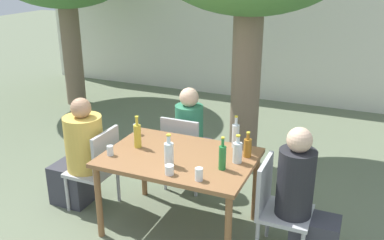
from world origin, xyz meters
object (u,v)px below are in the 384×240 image
at_px(green_bottle_4, 222,157).
at_px(drinking_glass_0, 199,174).
at_px(oil_cruet_2, 137,135).
at_px(drinking_glass_2, 110,151).
at_px(drinking_glass_3, 136,129).
at_px(person_seated_1, 304,204).
at_px(dining_table_front, 179,164).
at_px(patio_chair_2, 184,149).
at_px(patio_chair_1, 276,203).
at_px(drinking_glass_1, 169,170).
at_px(water_bottle_3, 236,135).
at_px(water_bottle_0, 237,152).
at_px(water_bottle_5, 169,153).
at_px(person_seated_2, 192,140).
at_px(amber_bottle_1, 248,147).
at_px(person_seated_0, 80,157).
at_px(patio_chair_0, 98,165).

distance_m(green_bottle_4, drinking_glass_0, 0.29).
bearing_deg(oil_cruet_2, drinking_glass_2, -118.53).
relative_size(drinking_glass_0, drinking_glass_3, 1.00).
bearing_deg(person_seated_1, dining_table_front, 90.00).
bearing_deg(patio_chair_2, patio_chair_1, 149.22).
height_order(person_seated_1, drinking_glass_1, person_seated_1).
relative_size(drinking_glass_0, drinking_glass_1, 1.31).
relative_size(water_bottle_3, drinking_glass_2, 3.40).
relative_size(person_seated_1, water_bottle_0, 4.65).
bearing_deg(drinking_glass_2, patio_chair_1, 8.99).
distance_m(patio_chair_2, water_bottle_5, 1.04).
height_order(patio_chair_2, person_seated_2, person_seated_2).
bearing_deg(water_bottle_3, oil_cruet_2, -156.63).
relative_size(amber_bottle_1, water_bottle_5, 0.82).
bearing_deg(amber_bottle_1, water_bottle_3, 135.91).
bearing_deg(person_seated_2, green_bottle_4, 124.88).
bearing_deg(patio_chair_1, person_seated_2, 51.60).
xyz_separation_m(drinking_glass_0, drinking_glass_2, (-0.94, 0.12, -0.01)).
bearing_deg(drinking_glass_3, dining_table_front, -25.59).
distance_m(patio_chair_2, person_seated_1, 1.60).
bearing_deg(dining_table_front, water_bottle_5, -89.52).
height_order(green_bottle_4, drinking_glass_3, green_bottle_4).
bearing_deg(green_bottle_4, water_bottle_0, 66.24).
height_order(amber_bottle_1, water_bottle_3, water_bottle_3).
bearing_deg(person_seated_0, water_bottle_5, 79.60).
relative_size(patio_chair_2, drinking_glass_0, 8.12).
xyz_separation_m(patio_chair_2, person_seated_2, (-0.00, 0.24, 0.02)).
bearing_deg(patio_chair_1, drinking_glass_1, 113.27).
bearing_deg(person_seated_2, oil_cruet_2, 79.41).
xyz_separation_m(person_seated_1, green_bottle_4, (-0.70, -0.10, 0.35)).
bearing_deg(patio_chair_0, oil_cruet_2, 92.71).
bearing_deg(oil_cruet_2, green_bottle_4, -7.53).
distance_m(water_bottle_0, drinking_glass_2, 1.17).
relative_size(patio_chair_1, drinking_glass_0, 8.12).
bearing_deg(drinking_glass_0, patio_chair_1, 31.95).
bearing_deg(drinking_glass_3, person_seated_0, -150.01).
distance_m(dining_table_front, oil_cruet_2, 0.50).
xyz_separation_m(person_seated_2, oil_cruet_2, (-0.17, -0.93, 0.38)).
xyz_separation_m(person_seated_2, drinking_glass_0, (0.62, -1.31, 0.31)).
bearing_deg(oil_cruet_2, patio_chair_2, 75.93).
bearing_deg(patio_chair_0, water_bottle_0, 93.23).
xyz_separation_m(drinking_glass_0, drinking_glass_3, (-0.97, 0.66, -0.00)).
xyz_separation_m(water_bottle_3, water_bottle_5, (-0.41, -0.61, -0.01)).
distance_m(patio_chair_1, oil_cruet_2, 1.43).
xyz_separation_m(person_seated_0, water_bottle_3, (1.56, 0.40, 0.35)).
xyz_separation_m(person_seated_2, drinking_glass_3, (-0.35, -0.65, 0.31)).
bearing_deg(oil_cruet_2, drinking_glass_0, -25.69).
xyz_separation_m(green_bottle_4, drinking_glass_2, (-1.05, -0.14, -0.07)).
bearing_deg(drinking_glass_1, drinking_glass_3, 136.74).
bearing_deg(patio_chair_2, person_seated_0, 39.32).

